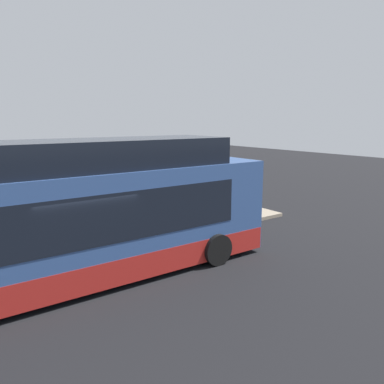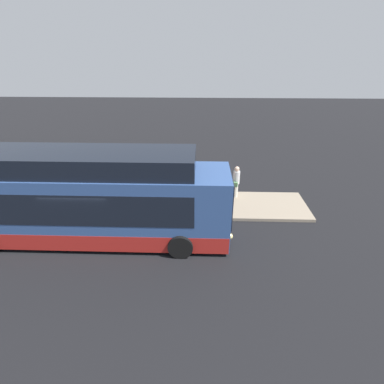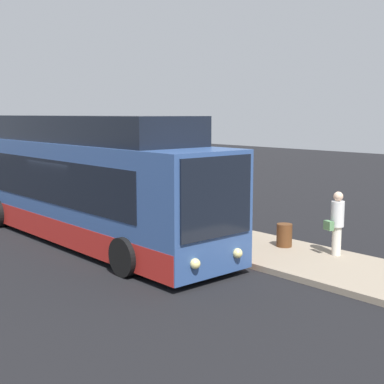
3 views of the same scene
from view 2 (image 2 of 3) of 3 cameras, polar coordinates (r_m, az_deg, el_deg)
ground at (r=13.61m, az=-18.58°, el=-8.31°), size 80.00×80.00×0.00m
platform at (r=16.04m, az=-15.15°, el=-2.06°), size 20.00×2.89×0.15m
bus_lead at (r=12.92m, az=-20.37°, el=-1.60°), size 11.91×2.75×3.83m
passenger_boarding at (r=15.76m, az=8.40°, el=2.15°), size 0.46×0.59×1.71m
passenger_waiting at (r=15.66m, az=-3.26°, el=1.89°), size 0.56×0.56×1.59m
passenger_with_bags at (r=15.42m, az=-12.94°, el=1.41°), size 0.42×0.42×1.82m
suitcase at (r=16.17m, az=-12.15°, el=0.25°), size 0.44×0.27×0.96m
sign_post at (r=16.35m, az=-22.54°, el=4.03°), size 0.10×0.84×2.53m
trash_bin at (r=15.66m, az=2.87°, el=-0.20°), size 0.44×0.44×0.65m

